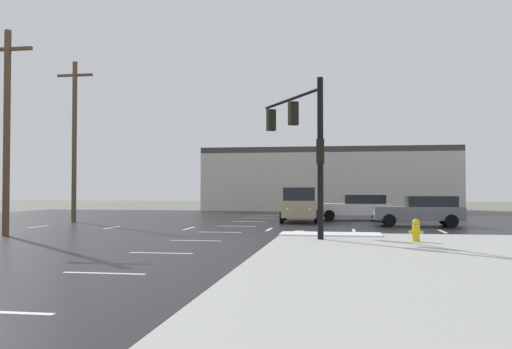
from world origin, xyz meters
TOP-DOWN VIEW (x-y plane):
  - ground_plane at (0.00, 0.00)m, footprint 120.00×120.00m
  - road_asphalt at (0.00, 0.00)m, footprint 44.00×44.00m
  - snow_strip_curbside at (5.00, -4.00)m, footprint 4.00×1.60m
  - lane_markings at (1.20, -1.38)m, footprint 36.15×36.15m
  - traffic_signal_mast at (3.96, -4.78)m, footprint 2.78×4.66m
  - fire_hydrant at (7.99, -6.36)m, footprint 0.48×0.26m
  - strip_building_background at (4.34, 24.53)m, footprint 22.30×8.00m
  - sedan_white at (6.36, 8.66)m, footprint 4.62×2.24m
  - sedan_grey at (9.58, 3.61)m, footprint 4.54×2.02m
  - suv_tan at (2.97, 6.53)m, footprint 2.36×4.91m
  - utility_pole_mid at (-8.40, -5.14)m, footprint 2.20×0.28m
  - utility_pole_far at (-10.23, 4.19)m, footprint 2.20×0.28m

SIDE VIEW (x-z plane):
  - ground_plane at x=0.00m, z-range 0.00..0.00m
  - road_asphalt at x=0.00m, z-range 0.00..0.02m
  - lane_markings at x=1.20m, z-range 0.02..0.03m
  - snow_strip_curbside at x=5.00m, z-range 0.14..0.20m
  - fire_hydrant at x=7.99m, z-range 0.14..0.93m
  - sedan_white at x=6.36m, z-range 0.06..1.64m
  - sedan_grey at x=9.58m, z-range 0.06..1.64m
  - suv_tan at x=2.97m, z-range 0.08..2.11m
  - strip_building_background at x=4.34m, z-range 0.00..5.60m
  - traffic_signal_mast at x=3.96m, z-range 1.14..7.06m
  - utility_pole_mid at x=-8.40m, z-range 0.21..8.86m
  - utility_pole_far at x=-10.23m, z-range 0.22..9.76m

